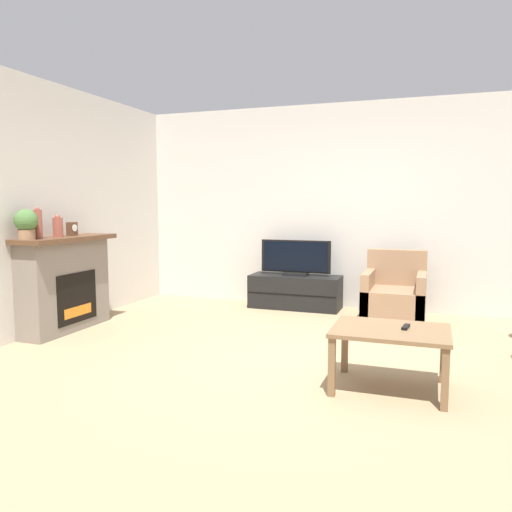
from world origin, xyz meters
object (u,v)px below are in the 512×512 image
tv_stand (295,292)px  tv (296,259)px  mantel_clock (72,229)px  fireplace (65,283)px  mantel_vase_left (38,224)px  coffee_table (390,337)px  mantel_vase_centre_left (58,227)px  potted_plant (26,223)px  armchair (394,298)px  remote (406,327)px

tv_stand → tv: (0.00, -0.00, 0.44)m
mantel_clock → fireplace: bearing=-97.9°
tv_stand → mantel_vase_left: bearing=-131.0°
tv → coffee_table: 2.98m
mantel_vase_centre_left → coffee_table: 3.60m
potted_plant → armchair: 4.09m
coffee_table → tv_stand: bearing=118.8°
tv → armchair: tv is taller
fireplace → potted_plant: bearing=-88.2°
remote → armchair: bearing=103.3°
mantel_vase_left → mantel_clock: mantel_vase_left is taller
fireplace → mantel_vase_centre_left: 0.63m
mantel_vase_left → coffee_table: 3.58m
fireplace → tv: 2.87m
mantel_vase_left → tv: mantel_vase_left is taller
tv → mantel_clock: bearing=-137.8°
coffee_table → remote: bearing=25.3°
fireplace → potted_plant: potted_plant is taller
coffee_table → mantel_clock: bearing=167.9°
tv_stand → remote: bearing=-58.9°
fireplace → mantel_clock: size_ratio=8.29×
mantel_clock → armchair: mantel_clock is taller
remote → coffee_table: bearing=-147.5°
tv_stand → coffee_table: bearing=-61.2°
coffee_table → mantel_vase_centre_left: bearing=171.4°
fireplace → armchair: (3.37, 1.63, -0.25)m
mantel_vase_centre_left → armchair: 3.87m
armchair → potted_plant: bearing=-147.2°
tv → tv_stand: bearing=90.0°
fireplace → armchair: size_ratio=1.50×
fireplace → mantel_clock: bearing=82.1°
fireplace → armchair: fireplace is taller
armchair → coffee_table: 2.26m
mantel_clock → remote: mantel_clock is taller
mantel_vase_centre_left → coffee_table: mantel_vase_centre_left is taller
fireplace → tv: fireplace is taller
mantel_vase_left → mantel_vase_centre_left: size_ratio=1.33×
tv_stand → remote: remote is taller
coffee_table → remote: 0.14m
potted_plant → armchair: potted_plant is taller
armchair → remote: bearing=-83.9°
fireplace → mantel_vase_left: bearing=-87.5°
tv_stand → coffee_table: size_ratio=1.42×
fireplace → armchair: bearing=25.8°
mantel_vase_left → tv_stand: 3.27m
mantel_vase_centre_left → remote: size_ratio=1.56×
potted_plant → tv_stand: (2.05, 2.51, -0.98)m
mantel_vase_centre_left → mantel_clock: size_ratio=1.60×
mantel_clock → mantel_vase_left: bearing=-90.1°
mantel_clock → potted_plant: potted_plant is taller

